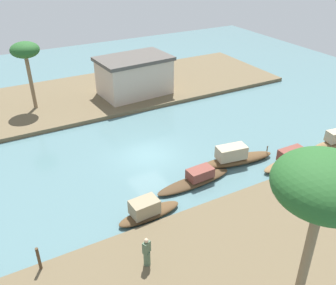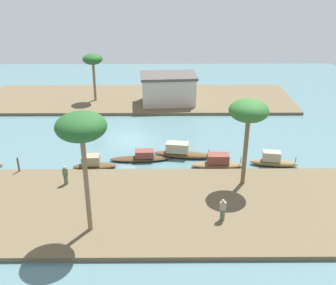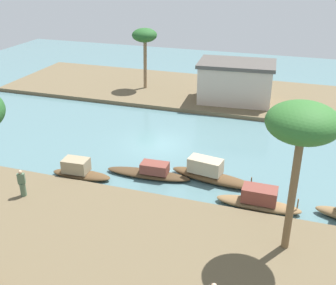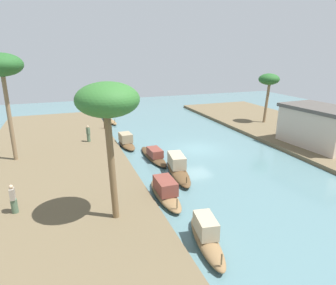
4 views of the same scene
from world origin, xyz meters
name	(u,v)px [view 2 (image 2 of 4)]	position (x,y,z in m)	size (l,w,h in m)	color
river_water	(132,140)	(0.00, 0.00, 0.00)	(63.34, 63.34, 0.00)	slate
riverbank_left	(120,208)	(0.00, -12.41, 0.17)	(38.52, 11.23, 0.34)	brown
riverbank_right	(139,99)	(0.00, 12.41, 0.17)	(38.52, 11.23, 0.34)	brown
sampan_downstream_large	(273,161)	(12.72, -5.64, 0.49)	(4.22, 1.60, 1.35)	brown
sampan_with_tall_canopy	(218,163)	(7.86, -5.93, 0.47)	(4.54, 1.20, 1.26)	brown
sampan_with_red_awning	(93,163)	(-2.93, -5.99, 0.47)	(3.80, 1.33, 1.22)	brown
sampan_near_left_bank	(141,157)	(1.14, -4.56, 0.33)	(5.35, 1.38, 0.98)	#47331E
sampan_upstream_small	(181,152)	(4.74, -3.86, 0.50)	(5.44, 1.97, 1.39)	brown
person_on_near_bank	(65,176)	(-4.52, -9.25, 1.04)	(0.44, 0.42, 1.57)	#4C664C
person_by_mooring	(223,211)	(7.19, -14.19, 1.07)	(0.42, 0.33, 1.62)	#4C664C
mooring_post	(18,165)	(-8.91, -7.14, 0.96)	(0.14, 0.14, 1.25)	#4C3823
palm_tree_left_near	(81,129)	(-1.63, -15.14, 7.49)	(3.08, 3.08, 8.15)	#7F6647
palm_tree_left_far	(249,112)	(9.44, -9.27, 6.32)	(2.96, 2.96, 6.94)	brown
palm_tree_right_tall	(93,61)	(-5.39, 11.61, 5.28)	(2.37, 2.37, 5.77)	#7F6647
riverside_building	(168,89)	(3.71, 10.38, 2.13)	(6.93, 4.78, 3.54)	#C6B29E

